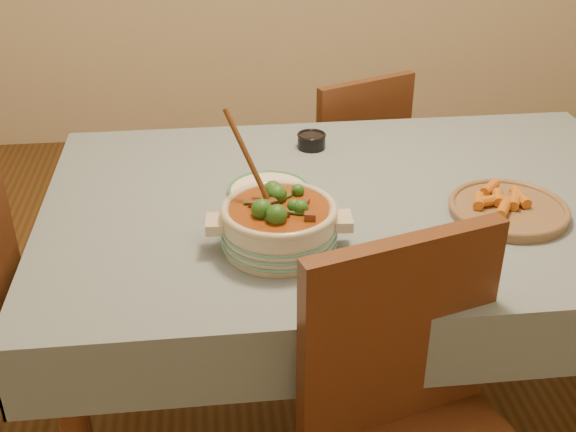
% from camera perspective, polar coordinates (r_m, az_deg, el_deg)
% --- Properties ---
extents(floor, '(4.50, 4.50, 0.00)m').
position_cam_1_polar(floor, '(2.40, 4.70, -14.72)').
color(floor, '#472D14').
rests_on(floor, ground).
extents(dining_table, '(1.68, 1.08, 0.76)m').
position_cam_1_polar(dining_table, '(1.99, 5.47, -0.88)').
color(dining_table, brown).
rests_on(dining_table, floor).
extents(stew_casserole, '(0.35, 0.28, 0.32)m').
position_cam_1_polar(stew_casserole, '(1.69, -0.72, -0.48)').
color(stew_casserole, beige).
rests_on(stew_casserole, dining_table).
extents(white_plate, '(0.24, 0.24, 0.02)m').
position_cam_1_polar(white_plate, '(1.95, -1.52, 2.02)').
color(white_plate, white).
rests_on(white_plate, dining_table).
extents(condiment_bowl, '(0.11, 0.11, 0.05)m').
position_cam_1_polar(condiment_bowl, '(2.22, 1.87, 6.03)').
color(condiment_bowl, black).
rests_on(condiment_bowl, dining_table).
extents(fried_plate, '(0.35, 0.35, 0.05)m').
position_cam_1_polar(fried_plate, '(1.93, 17.04, 0.67)').
color(fried_plate, '#826148').
rests_on(fried_plate, dining_table).
extents(chair_far, '(0.51, 0.51, 0.84)m').
position_cam_1_polar(chair_far, '(2.79, 4.72, 4.16)').
color(chair_far, brown).
rests_on(chair_far, floor).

